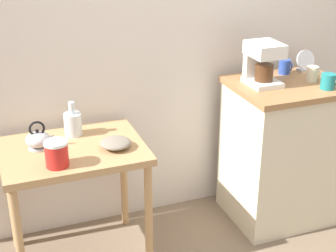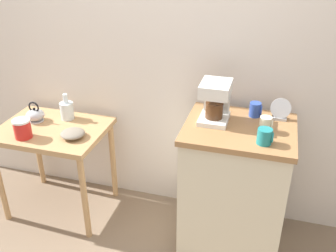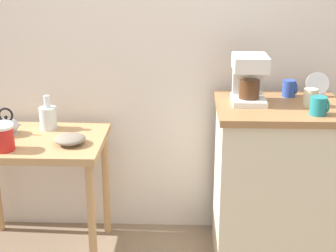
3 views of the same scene
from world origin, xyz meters
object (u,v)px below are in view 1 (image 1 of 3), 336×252
(teakettle, at_px, (38,139))
(bowl_stoneware, at_px, (116,143))
(coffee_maker, at_px, (262,61))
(mug_blue, at_px, (285,67))
(mug_small_cream, at_px, (313,74))
(table_clock, at_px, (305,62))
(glass_carafe_vase, at_px, (73,123))
(mug_dark_teal, at_px, (328,81))
(canister_enamel, at_px, (57,154))

(teakettle, bearing_deg, bowl_stoneware, -20.76)
(coffee_maker, relative_size, mug_blue, 2.78)
(mug_small_cream, xyz_separation_m, table_clock, (0.08, 0.19, 0.01))
(teakettle, xyz_separation_m, table_clock, (1.75, 0.11, 0.22))
(glass_carafe_vase, bearing_deg, mug_blue, 0.09)
(teakettle, relative_size, table_clock, 1.20)
(bowl_stoneware, relative_size, mug_small_cream, 1.80)
(mug_dark_teal, xyz_separation_m, table_clock, (0.07, 0.34, 0.01))
(mug_small_cream, bearing_deg, glass_carafe_vase, 172.60)
(coffee_maker, bearing_deg, mug_dark_teal, -34.50)
(mug_blue, height_order, table_clock, table_clock)
(teakettle, height_order, coffee_maker, coffee_maker)
(bowl_stoneware, xyz_separation_m, glass_carafe_vase, (-0.18, 0.25, 0.04))
(mug_small_cream, bearing_deg, bowl_stoneware, -177.25)
(coffee_maker, relative_size, table_clock, 1.87)
(teakettle, distance_m, glass_carafe_vase, 0.23)
(teakettle, bearing_deg, canister_enamel, -76.19)
(coffee_maker, bearing_deg, teakettle, 179.41)
(coffee_maker, bearing_deg, mug_blue, 26.03)
(canister_enamel, bearing_deg, mug_blue, 12.77)
(canister_enamel, bearing_deg, coffee_maker, 10.03)
(bowl_stoneware, xyz_separation_m, mug_blue, (1.20, 0.25, 0.23))
(glass_carafe_vase, distance_m, table_clock, 1.55)
(glass_carafe_vase, distance_m, mug_dark_teal, 1.52)
(glass_carafe_vase, distance_m, mug_blue, 1.40)
(teakettle, bearing_deg, coffee_maker, -0.59)
(canister_enamel, bearing_deg, teakettle, 103.81)
(mug_small_cream, height_order, mug_blue, same)
(coffee_maker, bearing_deg, glass_carafe_vase, 174.11)
(mug_small_cream, xyz_separation_m, mug_blue, (-0.08, 0.19, -0.00))
(glass_carafe_vase, bearing_deg, canister_enamel, -113.42)
(mug_small_cream, bearing_deg, teakettle, 177.05)
(teakettle, height_order, glass_carafe_vase, glass_carafe_vase)
(mug_dark_teal, bearing_deg, glass_carafe_vase, 166.89)
(teakettle, height_order, canister_enamel, teakettle)
(bowl_stoneware, relative_size, coffee_maker, 0.65)
(bowl_stoneware, height_order, canister_enamel, canister_enamel)
(teakettle, distance_m, mug_blue, 1.61)
(table_clock, bearing_deg, mug_small_cream, -112.05)
(teakettle, xyz_separation_m, glass_carafe_vase, (0.21, 0.10, 0.02))
(glass_carafe_vase, xyz_separation_m, table_clock, (1.54, 0.00, 0.20))
(teakettle, relative_size, mug_small_cream, 1.77)
(teakettle, relative_size, coffee_maker, 0.64)
(bowl_stoneware, distance_m, mug_small_cream, 1.30)
(teakettle, distance_m, mug_dark_teal, 1.70)
(teakettle, distance_m, mug_small_cream, 1.69)
(table_clock, bearing_deg, canister_enamel, -168.35)
(mug_blue, bearing_deg, table_clock, 0.18)
(coffee_maker, bearing_deg, mug_small_cream, -12.67)
(mug_dark_teal, bearing_deg, mug_small_cream, 91.48)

